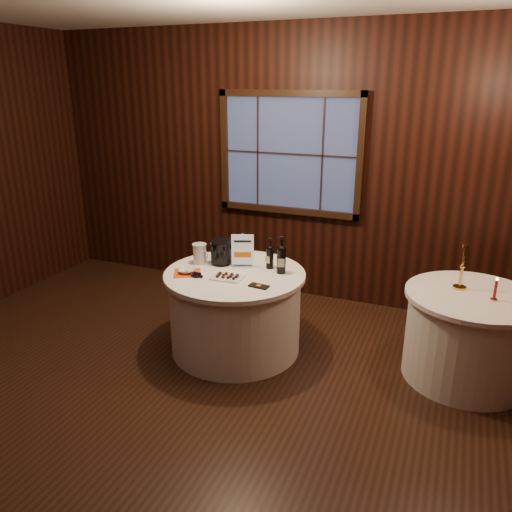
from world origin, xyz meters
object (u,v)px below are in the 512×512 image
at_px(ice_bucket, 222,252).
at_px(port_bottle_right, 281,257).
at_px(cracker_bowl, 187,271).
at_px(red_candle, 495,291).
at_px(chocolate_box, 259,286).
at_px(brass_candlestick, 462,273).
at_px(port_bottle_left, 270,255).
at_px(chocolate_plate, 227,277).
at_px(grape_bunch, 197,275).
at_px(sign_stand, 242,256).
at_px(side_table, 467,336).
at_px(glass_pitcher, 200,254).
at_px(main_table, 235,311).

bearing_deg(ice_bucket, port_bottle_right, -1.03).
height_order(cracker_bowl, red_candle, red_candle).
height_order(chocolate_box, brass_candlestick, brass_candlestick).
relative_size(port_bottle_left, chocolate_plate, 1.03).
xyz_separation_m(grape_bunch, brass_candlestick, (2.14, 0.61, 0.12)).
relative_size(sign_stand, red_candle, 1.70).
height_order(port_bottle_left, ice_bucket, port_bottle_left).
bearing_deg(red_candle, grape_bunch, -169.16).
relative_size(side_table, grape_bunch, 5.88).
bearing_deg(ice_bucket, port_bottle_left, 7.92).
bearing_deg(cracker_bowl, side_table, 11.34).
xyz_separation_m(side_table, glass_pitcher, (-2.40, -0.21, 0.48)).
height_order(chocolate_box, glass_pitcher, glass_pitcher).
xyz_separation_m(ice_bucket, chocolate_plate, (0.21, -0.32, -0.10)).
relative_size(grape_bunch, cracker_bowl, 1.26).
xyz_separation_m(chocolate_box, glass_pitcher, (-0.73, 0.32, 0.09)).
xyz_separation_m(main_table, sign_stand, (0.01, 0.16, 0.49)).
xyz_separation_m(port_bottle_right, glass_pitcher, (-0.79, -0.06, -0.05)).
bearing_deg(main_table, chocolate_box, -34.52).
height_order(side_table, red_candle, red_candle).
bearing_deg(brass_candlestick, port_bottle_right, -171.11).
bearing_deg(sign_stand, ice_bucket, 157.23).
bearing_deg(glass_pitcher, main_table, 4.69).
bearing_deg(main_table, sign_stand, 87.07).
height_order(sign_stand, port_bottle_left, sign_stand).
relative_size(chocolate_box, red_candle, 0.87).
bearing_deg(chocolate_plate, cracker_bowl, -177.31).
xyz_separation_m(sign_stand, port_bottle_right, (0.38, -0.01, 0.04)).
bearing_deg(cracker_bowl, sign_stand, 40.23).
relative_size(glass_pitcher, cracker_bowl, 1.32).
distance_m(port_bottle_left, ice_bucket, 0.47).
bearing_deg(brass_candlestick, sign_stand, -173.10).
distance_m(main_table, port_bottle_left, 0.61).
height_order(chocolate_plate, cracker_bowl, cracker_bowl).
distance_m(main_table, grape_bunch, 0.53).
height_order(main_table, glass_pitcher, glass_pitcher).
relative_size(chocolate_plate, glass_pitcher, 1.46).
bearing_deg(ice_bucket, sign_stand, -1.11).
relative_size(sign_stand, chocolate_box, 1.96).
distance_m(main_table, side_table, 2.02).
relative_size(side_table, brass_candlestick, 2.78).
bearing_deg(port_bottle_right, glass_pitcher, 167.21).
distance_m(port_bottle_left, glass_pitcher, 0.67).
xyz_separation_m(sign_stand, brass_candlestick, (1.88, 0.23, 0.03)).
xyz_separation_m(grape_bunch, cracker_bowl, (-0.13, 0.05, 0.00)).
relative_size(ice_bucket, grape_bunch, 1.22).
bearing_deg(chocolate_box, main_table, 151.47).
bearing_deg(cracker_bowl, port_bottle_right, 22.88).
relative_size(port_bottle_right, ice_bucket, 1.53).
distance_m(side_table, ice_bucket, 2.27).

